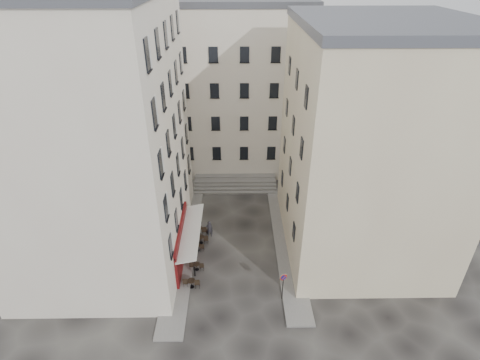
{
  "coord_description": "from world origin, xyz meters",
  "views": [
    {
      "loc": [
        0.05,
        -22.94,
        21.8
      ],
      "look_at": [
        0.42,
        4.0,
        5.94
      ],
      "focal_mm": 28.0,
      "sensor_mm": 36.0,
      "label": 1
    }
  ],
  "objects_px": {
    "no_parking_sign": "(283,282)",
    "bistro_table_a": "(192,283)",
    "pedestrian": "(209,229)",
    "bistro_table_b": "(197,266)"
  },
  "relations": [
    {
      "from": "no_parking_sign",
      "to": "pedestrian",
      "type": "distance_m",
      "value": 9.43
    },
    {
      "from": "bistro_table_b",
      "to": "pedestrian",
      "type": "relative_size",
      "value": 0.69
    },
    {
      "from": "pedestrian",
      "to": "no_parking_sign",
      "type": "bearing_deg",
      "value": 120.85
    },
    {
      "from": "no_parking_sign",
      "to": "pedestrian",
      "type": "bearing_deg",
      "value": 108.76
    },
    {
      "from": "bistro_table_b",
      "to": "pedestrian",
      "type": "bearing_deg",
      "value": 79.47
    },
    {
      "from": "no_parking_sign",
      "to": "pedestrian",
      "type": "xyz_separation_m",
      "value": [
        -5.8,
        7.38,
        -0.87
      ]
    },
    {
      "from": "bistro_table_a",
      "to": "pedestrian",
      "type": "xyz_separation_m",
      "value": [
        1.03,
        6.14,
        0.39
      ]
    },
    {
      "from": "pedestrian",
      "to": "bistro_table_a",
      "type": "bearing_deg",
      "value": 73.13
    },
    {
      "from": "no_parking_sign",
      "to": "bistro_table_a",
      "type": "distance_m",
      "value": 7.06
    },
    {
      "from": "no_parking_sign",
      "to": "bistro_table_a",
      "type": "height_order",
      "value": "no_parking_sign"
    }
  ]
}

